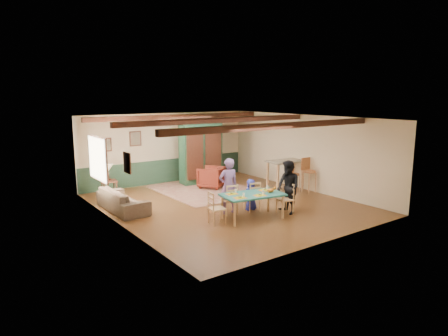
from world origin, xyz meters
TOP-DOWN VIEW (x-y plane):
  - floor at (0.00, 0.00)m, footprint 8.00×8.00m
  - wall_back at (0.00, 4.00)m, footprint 7.00×0.02m
  - wall_left at (-3.50, 0.00)m, footprint 0.02×8.00m
  - wall_right at (3.50, 0.00)m, footprint 0.02×8.00m
  - ceiling at (0.00, 0.00)m, footprint 7.00×8.00m
  - wainscot_back at (0.00, 3.98)m, footprint 6.95×0.03m
  - ceiling_beam_front at (0.00, -2.30)m, footprint 6.95×0.16m
  - ceiling_beam_mid at (0.00, 0.40)m, footprint 6.95×0.16m
  - ceiling_beam_back at (0.00, 3.00)m, footprint 6.95×0.16m
  - window_left at (-3.47, 1.70)m, footprint 0.06×1.60m
  - picture_left_wall at (-3.47, -0.60)m, footprint 0.04×0.42m
  - picture_back_a at (-1.30, 3.97)m, footprint 0.45×0.04m
  - picture_back_b at (-2.40, 3.97)m, footprint 0.38×0.04m
  - dining_table at (-0.31, -1.62)m, footprint 1.82×1.21m
  - dining_chair_far_left at (-0.56, -0.89)m, footprint 0.46×0.47m
  - dining_chair_far_right at (0.18, -1.02)m, footprint 0.46×0.47m
  - dining_chair_end_left at (-1.37, -1.44)m, footprint 0.47×0.46m
  - dining_chair_end_right at (0.76, -1.80)m, footprint 0.47×0.46m
  - person_man at (-0.55, -0.82)m, footprint 0.65×0.48m
  - person_woman at (0.85, -1.82)m, footprint 0.70×0.84m
  - person_child at (0.19, -0.94)m, footprint 0.51×0.37m
  - cat at (0.19, -1.80)m, footprint 0.36×0.19m
  - place_setting_near_left at (-0.85, -1.77)m, footprint 0.42×0.34m
  - place_setting_near_center at (-0.25, -1.87)m, footprint 0.42×0.34m
  - place_setting_far_left at (-0.78, -1.31)m, footprint 0.42×0.34m
  - place_setting_far_right at (0.24, -1.48)m, footprint 0.42×0.34m
  - area_rug at (0.47, 2.01)m, footprint 3.11×3.68m
  - armoire at (0.98, 3.10)m, footprint 1.82×0.91m
  - armchair at (0.85, 2.16)m, footprint 1.19×1.19m
  - sofa at (-2.93, 1.25)m, footprint 0.89×2.17m
  - end_table at (-2.75, 2.88)m, footprint 0.55×0.55m
  - table_lamp at (-2.75, 2.88)m, footprint 0.32×0.32m
  - counter_table at (2.79, 0.30)m, footprint 1.36×0.86m
  - bar_stool_left at (2.79, -0.15)m, footprint 0.42×0.45m
  - bar_stool_right at (3.23, -0.45)m, footprint 0.44×0.48m

SIDE VIEW (x-z plane):
  - floor at x=0.00m, z-range 0.00..0.00m
  - area_rug at x=0.47m, z-range 0.00..0.01m
  - end_table at x=-2.75m, z-range 0.00..0.59m
  - sofa at x=-2.93m, z-range 0.00..0.63m
  - dining_table at x=-0.31m, z-range 0.00..0.70m
  - armchair at x=0.85m, z-range 0.00..0.79m
  - dining_chair_far_left at x=-0.56m, z-range 0.00..0.89m
  - dining_chair_far_right at x=0.18m, z-range 0.00..0.89m
  - dining_chair_end_left at x=-1.37m, z-range 0.00..0.89m
  - dining_chair_end_right at x=0.76m, z-range 0.00..0.89m
  - wainscot_back at x=0.00m, z-range 0.00..0.90m
  - person_child at x=0.19m, z-range 0.00..0.94m
  - bar_stool_left at x=2.79m, z-range 0.00..1.05m
  - counter_table at x=2.79m, z-range 0.00..1.09m
  - bar_stool_right at x=3.23m, z-range 0.00..1.22m
  - place_setting_near_left at x=-0.85m, z-range 0.70..0.81m
  - place_setting_near_center at x=-0.25m, z-range 0.70..0.81m
  - place_setting_far_left at x=-0.78m, z-range 0.70..0.81m
  - place_setting_far_right at x=0.24m, z-range 0.70..0.81m
  - person_woman at x=0.85m, z-range 0.00..1.55m
  - cat at x=0.19m, z-range 0.70..0.87m
  - person_man at x=-0.55m, z-range 0.00..1.62m
  - table_lamp at x=-2.75m, z-range 0.59..1.14m
  - armoire at x=0.98m, z-range 0.00..2.47m
  - wall_back at x=0.00m, z-range 0.00..2.70m
  - wall_left at x=-3.50m, z-range 0.00..2.70m
  - wall_right at x=3.50m, z-range 0.00..2.70m
  - window_left at x=-3.47m, z-range 0.90..2.20m
  - picture_back_b at x=-2.40m, z-range 1.41..1.89m
  - picture_left_wall at x=-3.47m, z-range 1.49..2.01m
  - picture_back_a at x=-1.30m, z-range 1.52..2.08m
  - ceiling_beam_front at x=0.00m, z-range 2.53..2.69m
  - ceiling_beam_mid at x=0.00m, z-range 2.53..2.69m
  - ceiling_beam_back at x=0.00m, z-range 2.53..2.69m
  - ceiling at x=0.00m, z-range 2.69..2.71m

